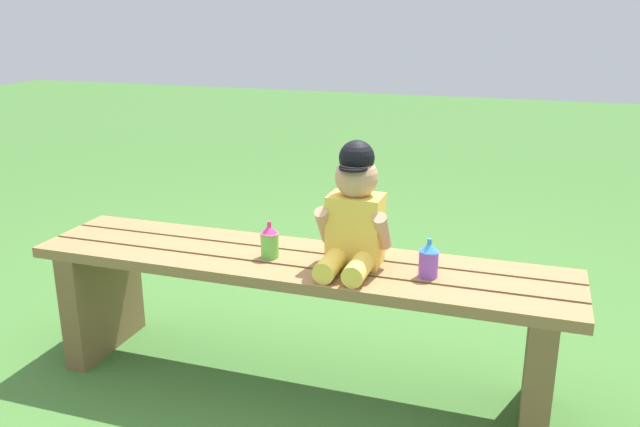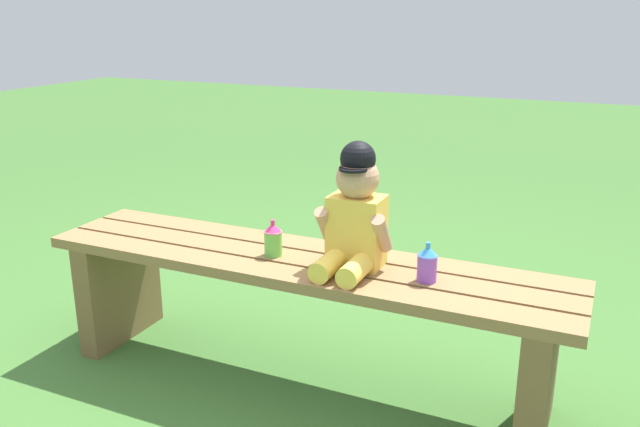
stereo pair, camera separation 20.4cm
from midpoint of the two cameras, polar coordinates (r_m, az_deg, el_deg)
ground_plane at (r=2.39m, az=0.86°, el=-14.26°), size 16.00×16.00×0.00m
park_bench at (r=2.24m, az=0.90°, el=-7.24°), size 1.81×0.39×0.46m
child_figure at (r=2.06m, az=5.88°, el=-0.08°), size 0.23×0.27×0.40m
sippy_cup_left at (r=2.18m, az=-1.42°, el=-2.25°), size 0.06×0.06×0.12m
sippy_cup_right at (r=2.02m, az=12.15°, el=-4.28°), size 0.06×0.06×0.12m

